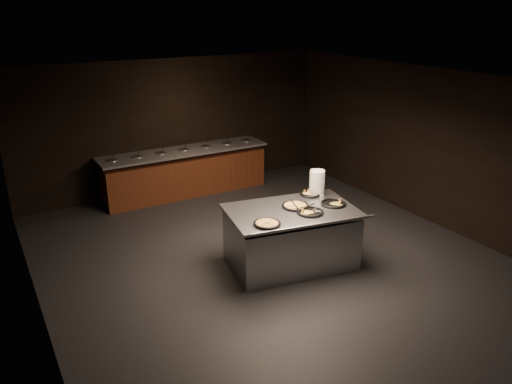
# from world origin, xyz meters

# --- Properties ---
(room) EXTENTS (7.02, 8.02, 2.92)m
(room) POSITION_xyz_m (0.00, 0.00, 1.45)
(room) COLOR black
(room) RESTS_ON ground
(salad_bar) EXTENTS (3.70, 0.83, 1.18)m
(salad_bar) POSITION_xyz_m (0.00, 3.56, 0.44)
(salad_bar) COLOR brown
(salad_bar) RESTS_ON ground
(serving_counter) EXTENTS (2.18, 1.61, 0.96)m
(serving_counter) POSITION_xyz_m (0.20, -0.28, 0.46)
(serving_counter) COLOR #B9BCC1
(serving_counter) RESTS_ON ground
(plate_stack) EXTENTS (0.25, 0.25, 0.41)m
(plate_stack) POSITION_xyz_m (0.94, 0.07, 1.16)
(plate_stack) COLOR silver
(plate_stack) RESTS_ON serving_counter
(pan_veggie_whole) EXTENTS (0.40, 0.40, 0.04)m
(pan_veggie_whole) POSITION_xyz_m (-0.43, -0.57, 0.98)
(pan_veggie_whole) COLOR black
(pan_veggie_whole) RESTS_ON serving_counter
(pan_cheese_whole) EXTENTS (0.42, 0.42, 0.04)m
(pan_cheese_whole) POSITION_xyz_m (0.31, -0.22, 0.98)
(pan_cheese_whole) COLOR black
(pan_cheese_whole) RESTS_ON serving_counter
(pan_cheese_slices_a) EXTENTS (0.35, 0.35, 0.04)m
(pan_cheese_slices_a) POSITION_xyz_m (0.83, 0.09, 0.97)
(pan_cheese_slices_a) COLOR black
(pan_cheese_slices_a) RESTS_ON serving_counter
(pan_cheese_slices_b) EXTENTS (0.42, 0.42, 0.04)m
(pan_cheese_slices_b) POSITION_xyz_m (0.37, -0.54, 0.97)
(pan_cheese_slices_b) COLOR black
(pan_cheese_slices_b) RESTS_ON serving_counter
(pan_veggie_slices) EXTENTS (0.40, 0.40, 0.04)m
(pan_veggie_slices) POSITION_xyz_m (0.89, -0.44, 0.97)
(pan_veggie_slices) COLOR black
(pan_veggie_slices) RESTS_ON serving_counter
(server_left) EXTENTS (0.09, 0.31, 0.15)m
(server_left) POSITION_xyz_m (0.23, -0.26, 1.03)
(server_left) COLOR #B9BCC1
(server_left) RESTS_ON serving_counter
(server_right) EXTENTS (0.27, 0.23, 0.16)m
(server_right) POSITION_xyz_m (0.41, -0.52, 1.03)
(server_right) COLOR #B9BCC1
(server_right) RESTS_ON serving_counter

